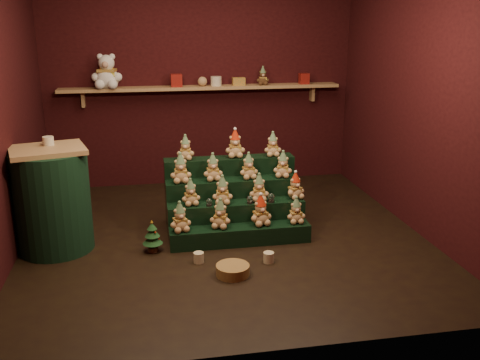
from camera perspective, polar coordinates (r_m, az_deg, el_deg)
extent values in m
plane|color=black|center=(5.52, -1.57, -6.09)|extent=(4.00, 4.00, 0.00)
cube|color=black|center=(7.16, -4.23, 10.78)|extent=(4.00, 0.10, 2.80)
cube|color=black|center=(3.17, 3.95, 3.06)|extent=(4.00, 0.10, 2.80)
cube|color=black|center=(5.81, 18.95, 8.52)|extent=(0.10, 4.00, 2.80)
cube|color=tan|center=(6.99, -4.05, 9.81)|extent=(3.60, 0.26, 0.04)
cube|color=tan|center=(7.07, -16.38, 8.28)|extent=(0.04, 0.12, 0.20)
cube|color=tan|center=(7.39, 7.69, 9.15)|extent=(0.04, 0.12, 0.20)
cube|color=black|center=(5.33, 0.03, -5.90)|extent=(1.40, 0.22, 0.18)
cube|color=black|center=(5.50, -0.39, -4.16)|extent=(1.40, 0.22, 0.36)
cube|color=black|center=(5.67, -0.77, -2.53)|extent=(1.40, 0.22, 0.54)
cube|color=black|center=(5.85, -1.14, -0.99)|extent=(1.40, 0.22, 0.72)
cylinder|color=black|center=(5.34, -3.31, -2.67)|extent=(0.05, 0.05, 0.02)
sphere|color=white|center=(5.33, -3.32, -2.29)|extent=(0.06, 0.06, 0.06)
cylinder|color=black|center=(5.40, 1.06, -2.40)|extent=(0.06, 0.06, 0.02)
sphere|color=white|center=(5.39, 1.06, -1.99)|extent=(0.06, 0.06, 0.06)
cylinder|color=black|center=(5.45, 3.33, -2.25)|extent=(0.07, 0.07, 0.03)
sphere|color=white|center=(5.43, 3.34, -1.79)|extent=(0.07, 0.07, 0.07)
cube|color=tan|center=(5.25, -19.87, 3.04)|extent=(0.78, 0.70, 0.04)
cylinder|color=black|center=(5.38, -19.34, -2.19)|extent=(0.70, 0.70, 0.97)
cylinder|color=beige|center=(5.33, -19.78, 3.95)|extent=(0.10, 0.10, 0.08)
cylinder|color=#432918|center=(5.25, -9.26, -7.30)|extent=(0.10, 0.10, 0.05)
cone|color=#153C1A|center=(5.21, -9.31, -6.19)|extent=(0.19, 0.19, 0.10)
cone|color=#153C1A|center=(5.18, -9.35, -5.50)|extent=(0.14, 0.14, 0.09)
cone|color=#153C1A|center=(5.16, -9.38, -4.86)|extent=(0.10, 0.10, 0.07)
cone|color=gold|center=(5.14, -9.41, -4.36)|extent=(0.03, 0.03, 0.03)
cylinder|color=beige|center=(4.97, -4.43, -8.24)|extent=(0.10, 0.10, 0.10)
cylinder|color=beige|center=(4.96, 3.07, -8.25)|extent=(0.10, 0.10, 0.10)
cylinder|color=olive|center=(4.73, -0.78, -9.58)|extent=(0.36, 0.36, 0.09)
cube|color=maroon|center=(6.93, -6.80, 10.51)|extent=(0.14, 0.14, 0.16)
cylinder|color=beige|center=(6.99, -2.56, 10.49)|extent=(0.14, 0.14, 0.12)
cube|color=maroon|center=(7.24, 6.84, 10.69)|extent=(0.12, 0.12, 0.14)
sphere|color=tan|center=(6.96, -4.03, 10.45)|extent=(0.12, 0.12, 0.12)
cube|color=orange|center=(7.03, -0.14, 10.47)|extent=(0.16, 0.10, 0.10)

